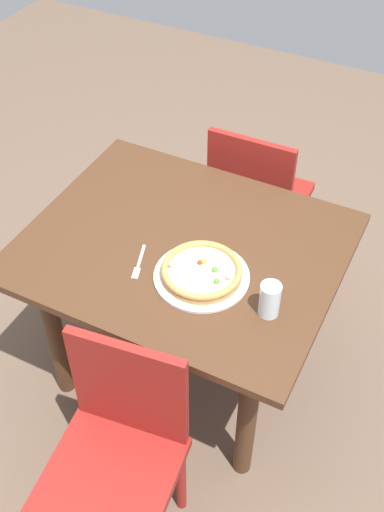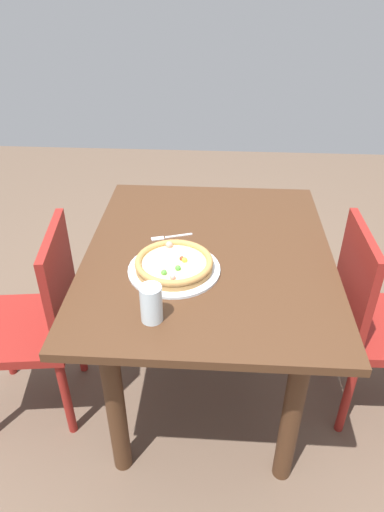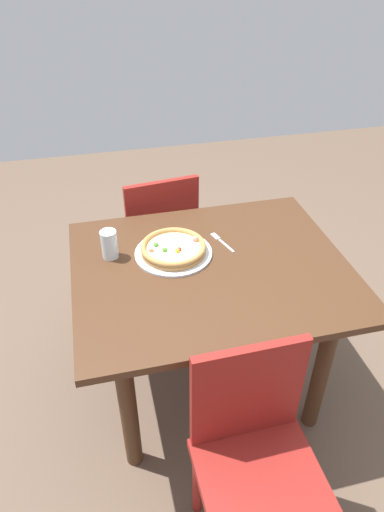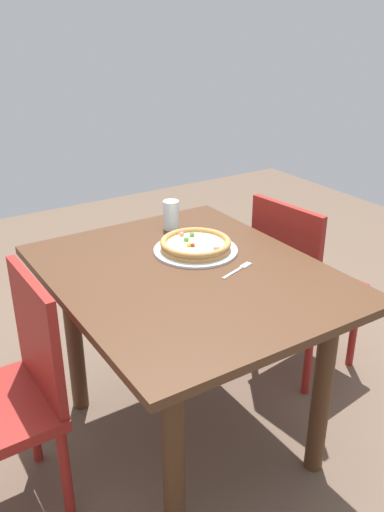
{
  "view_description": "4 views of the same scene",
  "coord_description": "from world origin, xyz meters",
  "px_view_note": "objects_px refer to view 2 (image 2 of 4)",
  "views": [
    {
      "loc": [
        -0.76,
        1.44,
        2.3
      ],
      "look_at": [
        -0.07,
        0.06,
        0.77
      ],
      "focal_mm": 44.01,
      "sensor_mm": 36.0,
      "label": 1
    },
    {
      "loc": [
        -1.45,
        -0.03,
        1.7
      ],
      "look_at": [
        -0.07,
        0.06,
        0.77
      ],
      "focal_mm": 32.21,
      "sensor_mm": 36.0,
      "label": 2
    },
    {
      "loc": [
        -0.42,
        -1.41,
        1.89
      ],
      "look_at": [
        -0.07,
        0.06,
        0.77
      ],
      "focal_mm": 32.03,
      "sensor_mm": 36.0,
      "label": 3
    },
    {
      "loc": [
        1.47,
        -0.93,
        1.61
      ],
      "look_at": [
        -0.07,
        0.06,
        0.77
      ],
      "focal_mm": 37.81,
      "sensor_mm": 36.0,
      "label": 4
    }
  ],
  "objects_px": {
    "chair_near": "(376,318)",
    "pizza": "(174,263)",
    "fork": "(168,237)",
    "drinking_glass": "(151,304)",
    "dining_table": "(208,279)",
    "plate": "(174,269)",
    "chair_far": "(37,319)"
  },
  "relations": [
    {
      "from": "fork",
      "to": "drinking_glass",
      "type": "bearing_deg",
      "value": 72.04
    },
    {
      "from": "dining_table",
      "to": "chair_near",
      "type": "distance_m",
      "value": 0.69
    },
    {
      "from": "plate",
      "to": "fork",
      "type": "height_order",
      "value": "plate"
    },
    {
      "from": "drinking_glass",
      "to": "dining_table",
      "type": "bearing_deg",
      "value": -22.42
    },
    {
      "from": "plate",
      "to": "fork",
      "type": "xyz_separation_m",
      "value": [
        0.22,
        0.04,
        -0.0
      ]
    },
    {
      "from": "dining_table",
      "to": "drinking_glass",
      "type": "relative_size",
      "value": 9.05
    },
    {
      "from": "chair_far",
      "to": "fork",
      "type": "bearing_deg",
      "value": -75.33
    },
    {
      "from": "chair_near",
      "to": "pizza",
      "type": "bearing_deg",
      "value": -83.34
    },
    {
      "from": "chair_far",
      "to": "drinking_glass",
      "type": "relative_size",
      "value": 7.04
    },
    {
      "from": "drinking_glass",
      "to": "chair_far",
      "type": "bearing_deg",
      "value": 61.68
    },
    {
      "from": "plate",
      "to": "chair_near",
      "type": "bearing_deg",
      "value": -82.29
    },
    {
      "from": "drinking_glass",
      "to": "pizza",
      "type": "bearing_deg",
      "value": -9.52
    },
    {
      "from": "fork",
      "to": "drinking_glass",
      "type": "xyz_separation_m",
      "value": [
        -0.48,
        -0.0,
        0.06
      ]
    },
    {
      "from": "dining_table",
      "to": "pizza",
      "type": "height_order",
      "value": "pizza"
    },
    {
      "from": "fork",
      "to": "drinking_glass",
      "type": "distance_m",
      "value": 0.48
    },
    {
      "from": "chair_far",
      "to": "pizza",
      "type": "bearing_deg",
      "value": -98.76
    },
    {
      "from": "chair_near",
      "to": "fork",
      "type": "bearing_deg",
      "value": -98.76
    },
    {
      "from": "dining_table",
      "to": "fork",
      "type": "xyz_separation_m",
      "value": [
        0.09,
        0.16,
        0.13
      ]
    },
    {
      "from": "pizza",
      "to": "fork",
      "type": "bearing_deg",
      "value": 11.44
    },
    {
      "from": "plate",
      "to": "drinking_glass",
      "type": "bearing_deg",
      "value": 170.46
    },
    {
      "from": "drinking_glass",
      "to": "plate",
      "type": "bearing_deg",
      "value": -9.54
    },
    {
      "from": "plate",
      "to": "pizza",
      "type": "distance_m",
      "value": 0.03
    },
    {
      "from": "pizza",
      "to": "chair_near",
      "type": "bearing_deg",
      "value": -82.3
    },
    {
      "from": "plate",
      "to": "fork",
      "type": "relative_size",
      "value": 2.02
    },
    {
      "from": "chair_near",
      "to": "drinking_glass",
      "type": "bearing_deg",
      "value": -67.36
    },
    {
      "from": "drinking_glass",
      "to": "chair_near",
      "type": "bearing_deg",
      "value": -66.33
    },
    {
      "from": "chair_far",
      "to": "plate",
      "type": "bearing_deg",
      "value": -98.78
    },
    {
      "from": "pizza",
      "to": "chair_far",
      "type": "bearing_deg",
      "value": 88.24
    },
    {
      "from": "pizza",
      "to": "dining_table",
      "type": "bearing_deg",
      "value": -41.75
    },
    {
      "from": "plate",
      "to": "drinking_glass",
      "type": "relative_size",
      "value": 2.65
    },
    {
      "from": "dining_table",
      "to": "chair_far",
      "type": "distance_m",
      "value": 0.7
    },
    {
      "from": "fork",
      "to": "chair_near",
      "type": "bearing_deg",
      "value": 154.19
    }
  ]
}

